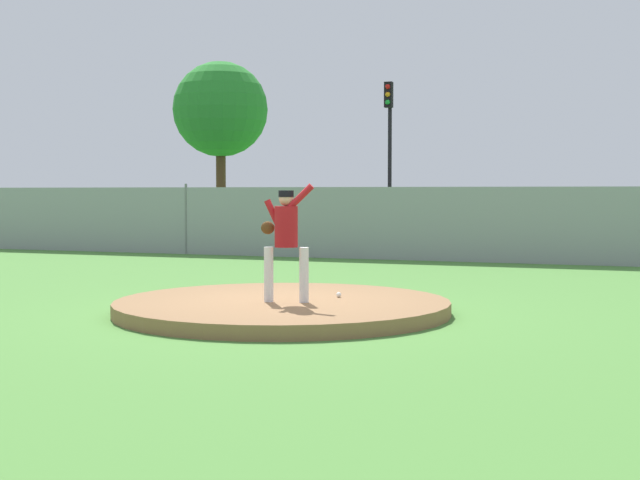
{
  "coord_description": "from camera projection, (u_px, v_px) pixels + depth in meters",
  "views": [
    {
      "loc": [
        4.82,
        -11.34,
        1.72
      ],
      "look_at": [
        -0.38,
        2.53,
        0.9
      ],
      "focal_mm": 49.44,
      "sensor_mm": 36.0,
      "label": 1
    }
  ],
  "objects": [
    {
      "name": "ground_plane",
      "position": [
        397.0,
        276.0,
        18.0
      ],
      "size": [
        80.0,
        80.0,
        0.0
      ],
      "primitive_type": "plane",
      "color": "#4C8438"
    },
    {
      "name": "parked_car_teal",
      "position": [
        236.0,
        219.0,
        28.89
      ],
      "size": [
        1.92,
        4.59,
        1.69
      ],
      "color": "#146066",
      "rests_on": "ground_plane"
    },
    {
      "name": "traffic_cone_orange",
      "position": [
        347.0,
        236.0,
        28.71
      ],
      "size": [
        0.4,
        0.4,
        0.55
      ],
      "color": "orange",
      "rests_on": "asphalt_strip"
    },
    {
      "name": "parked_car_burgundy",
      "position": [
        505.0,
        224.0,
        25.54
      ],
      "size": [
        1.97,
        4.33,
        1.63
      ],
      "color": "maroon",
      "rests_on": "ground_plane"
    },
    {
      "name": "chainlink_fence",
      "position": [
        441.0,
        224.0,
        21.69
      ],
      "size": [
        35.63,
        0.07,
        1.94
      ],
      "color": "gray",
      "rests_on": "ground_plane"
    },
    {
      "name": "pitcher_youth",
      "position": [
        285.0,
        233.0,
        12.1
      ],
      "size": [
        0.8,
        0.32,
        1.64
      ],
      "color": "silver",
      "rests_on": "pitchers_mound"
    },
    {
      "name": "asphalt_strip",
      "position": [
        474.0,
        250.0,
        25.95
      ],
      "size": [
        44.0,
        7.0,
        0.01
      ],
      "primitive_type": "cube",
      "color": "#2B2B2D",
      "rests_on": "ground_plane"
    },
    {
      "name": "pitchers_mound",
      "position": [
        282.0,
        307.0,
        12.38
      ],
      "size": [
        4.71,
        4.71,
        0.19
      ],
      "primitive_type": "cylinder",
      "color": "olive",
      "rests_on": "ground_plane"
    },
    {
      "name": "traffic_light_near",
      "position": [
        389.0,
        134.0,
        31.28
      ],
      "size": [
        0.28,
        0.46,
        5.59
      ],
      "color": "black",
      "rests_on": "ground_plane"
    },
    {
      "name": "tree_slender_far",
      "position": [
        221.0,
        110.0,
        36.76
      ],
      "size": [
        3.97,
        3.97,
        7.15
      ],
      "color": "#4C331E",
      "rests_on": "ground_plane"
    },
    {
      "name": "baseball",
      "position": [
        339.0,
        295.0,
        12.7
      ],
      "size": [
        0.07,
        0.07,
        0.07
      ],
      "primitive_type": "sphere",
      "color": "white",
      "rests_on": "pitchers_mound"
    }
  ]
}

